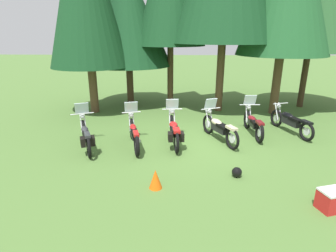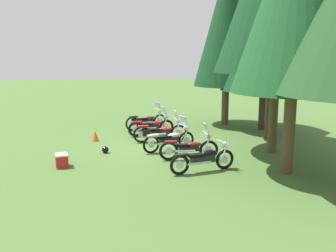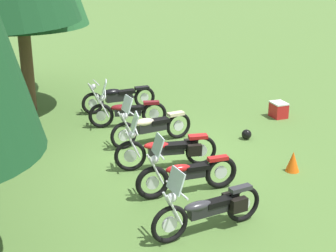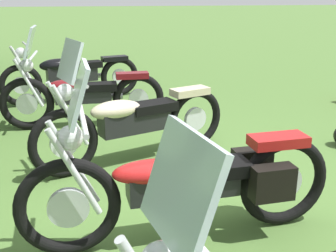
# 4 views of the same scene
# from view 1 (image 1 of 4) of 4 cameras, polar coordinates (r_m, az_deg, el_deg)

# --- Properties ---
(ground_plane) EXTENTS (80.00, 80.00, 0.00)m
(ground_plane) POSITION_cam_1_polar(r_m,az_deg,el_deg) (9.60, 6.13, -3.05)
(ground_plane) COLOR #4C7033
(motorcycle_0) EXTENTS (1.11, 2.13, 1.37)m
(motorcycle_0) POSITION_cam_1_polar(r_m,az_deg,el_deg) (9.13, -16.75, -1.83)
(motorcycle_0) COLOR black
(motorcycle_0) RESTS_ON ground_plane
(motorcycle_1) EXTENTS (0.82, 2.21, 1.37)m
(motorcycle_1) POSITION_cam_1_polar(r_m,az_deg,el_deg) (9.00, -7.13, -1.49)
(motorcycle_1) COLOR black
(motorcycle_1) RESTS_ON ground_plane
(motorcycle_2) EXTENTS (0.77, 2.40, 1.38)m
(motorcycle_2) POSITION_cam_1_polar(r_m,az_deg,el_deg) (9.15, 1.31, -0.87)
(motorcycle_2) COLOR black
(motorcycle_2) RESTS_ON ground_plane
(motorcycle_3) EXTENTS (1.11, 2.15, 1.37)m
(motorcycle_3) POSITION_cam_1_polar(r_m,az_deg,el_deg) (9.57, 10.59, -0.27)
(motorcycle_3) COLOR black
(motorcycle_3) RESTS_ON ground_plane
(motorcycle_4) EXTENTS (0.77, 2.21, 1.37)m
(motorcycle_4) POSITION_cam_1_polar(r_m,az_deg,el_deg) (10.42, 17.31, 0.63)
(motorcycle_4) COLOR black
(motorcycle_4) RESTS_ON ground_plane
(motorcycle_5) EXTENTS (0.93, 2.26, 0.99)m
(motorcycle_5) POSITION_cam_1_polar(r_m,az_deg,el_deg) (11.12, 24.18, 0.90)
(motorcycle_5) COLOR black
(motorcycle_5) RESTS_ON ground_plane
(pine_tree_1) EXTENTS (4.30, 4.30, 6.83)m
(pine_tree_1) POSITION_cam_1_polar(r_m,az_deg,el_deg) (14.26, -8.56, 22.05)
(pine_tree_1) COLOR #42301E
(pine_tree_1) RESTS_ON ground_plane
(picnic_cooler) EXTENTS (0.60, 0.53, 0.46)m
(picnic_cooler) POSITION_cam_1_polar(r_m,az_deg,el_deg) (6.86, 30.95, -13.11)
(picnic_cooler) COLOR red
(picnic_cooler) RESTS_ON ground_plane
(traffic_cone) EXTENTS (0.32, 0.32, 0.48)m
(traffic_cone) POSITION_cam_1_polar(r_m,az_deg,el_deg) (6.67, -2.62, -10.99)
(traffic_cone) COLOR #EA590F
(traffic_cone) RESTS_ON ground_plane
(dropped_helmet) EXTENTS (0.27, 0.27, 0.27)m
(dropped_helmet) POSITION_cam_1_polar(r_m,az_deg,el_deg) (7.41, 14.16, -9.32)
(dropped_helmet) COLOR black
(dropped_helmet) RESTS_ON ground_plane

